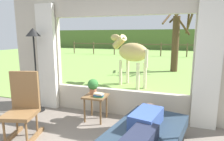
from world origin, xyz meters
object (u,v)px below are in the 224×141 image
side_table (96,100)px  book_stack (99,95)px  floor_lamp_left (34,45)px  rocking_chair (23,106)px  potted_plant (93,86)px  reclining_person (144,125)px  horse (131,52)px  pasture_tree (176,40)px

side_table → book_stack: bearing=-31.6°
book_stack → floor_lamp_left: size_ratio=0.11×
rocking_chair → potted_plant: (0.82, 1.04, 0.16)m
reclining_person → potted_plant: potted_plant is taller
book_stack → reclining_person: bearing=-41.9°
potted_plant → side_table: bearing=-36.9°
book_stack → horse: horse is taller
side_table → potted_plant: (-0.08, 0.06, 0.28)m
pasture_tree → floor_lamp_left: bearing=-116.0°
book_stack → horse: bearing=90.1°
reclining_person → side_table: size_ratio=2.75×
side_table → pasture_tree: size_ratio=0.17×
reclining_person → floor_lamp_left: size_ratio=0.77×
reclining_person → horse: size_ratio=0.83×
reclining_person → potted_plant: 1.61m
potted_plant → horse: bearing=86.6°
side_table → potted_plant: size_ratio=1.63×
side_table → potted_plant: bearing=143.1°
book_stack → potted_plant: bearing=145.8°
side_table → pasture_tree: (1.48, 6.05, 1.06)m
floor_lamp_left → side_table: bearing=-1.6°
potted_plant → book_stack: bearing=-34.2°
rocking_chair → floor_lamp_left: 1.51m
horse → pasture_tree: pasture_tree is taller
reclining_person → pasture_tree: (0.36, 7.04, 0.96)m
rocking_chair → horse: size_ratio=0.65×
horse → pasture_tree: (1.40, 3.26, 0.33)m
side_table → pasture_tree: pasture_tree is taller
floor_lamp_left → potted_plant: bearing=0.8°
rocking_chair → horse: (0.98, 3.77, 0.61)m
potted_plant → floor_lamp_left: bearing=-179.2°
potted_plant → floor_lamp_left: (-1.37, -0.02, 0.80)m
book_stack → floor_lamp_left: floor_lamp_left is taller
floor_lamp_left → pasture_tree: (2.94, 6.01, -0.03)m
rocking_chair → side_table: rocking_chair is taller
rocking_chair → potted_plant: 1.34m
potted_plant → pasture_tree: size_ratio=0.10×
side_table → floor_lamp_left: 1.81m
pasture_tree → horse: bearing=-113.2°
horse → side_table: bearing=-147.2°
potted_plant → book_stack: 0.25m
reclining_person → horse: horse is taller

